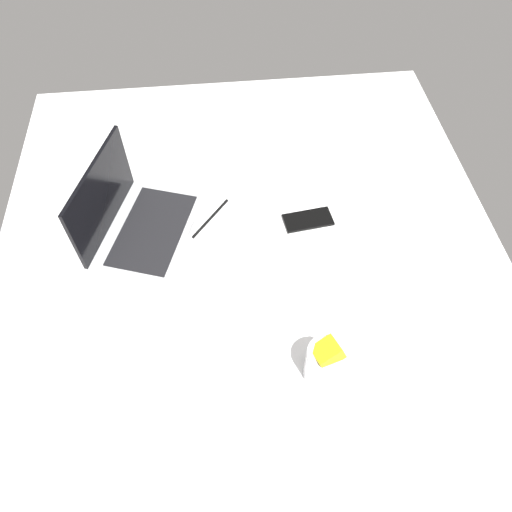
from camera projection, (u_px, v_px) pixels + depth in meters
bed_mattress at (255, 303)px, 132.85cm from camera, size 180.00×140.00×18.00cm
laptop at (136, 221)px, 132.75cm from camera, size 38.68×32.46×23.00cm
snack_cup at (325, 363)px, 106.60cm from camera, size 9.03×9.00×13.95cm
cell_phone at (308, 220)px, 138.34cm from camera, size 8.47×14.73×0.80cm
charger_cable at (210, 218)px, 138.79cm from camera, size 13.59×11.16×0.60cm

